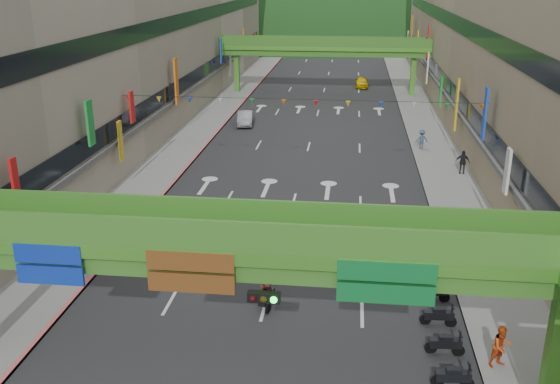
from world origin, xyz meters
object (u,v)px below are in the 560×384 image
object	(u,v)px
scooter_rider_mid	(267,287)
pedestrian_red	(501,350)
car_silver	(245,118)
overpass_near	(264,270)
car_yellow	(362,82)

from	to	relation	value
scooter_rider_mid	pedestrian_red	world-z (taller)	scooter_rider_mid
scooter_rider_mid	pedestrian_red	xyz separation A→B (m)	(9.70, -3.65, -0.20)
pedestrian_red	car_silver	bearing A→B (deg)	87.24
scooter_rider_mid	car_silver	world-z (taller)	scooter_rider_mid
overpass_near	car_silver	distance (m)	43.12
car_yellow	pedestrian_red	world-z (taller)	pedestrian_red
pedestrian_red	scooter_rider_mid	bearing A→B (deg)	133.49
scooter_rider_mid	car_yellow	xyz separation A→B (m)	(4.77, 58.80, -0.37)
scooter_rider_mid	car_silver	distance (m)	36.41
scooter_rider_mid	car_yellow	size ratio (longest dim) A/B	0.51
scooter_rider_mid	car_silver	bearing A→B (deg)	101.24
car_yellow	pedestrian_red	bearing A→B (deg)	-85.87
car_yellow	pedestrian_red	size ratio (longest dim) A/B	2.34
overpass_near	car_silver	world-z (taller)	overpass_near
car_yellow	scooter_rider_mid	bearing A→B (deg)	-95.02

